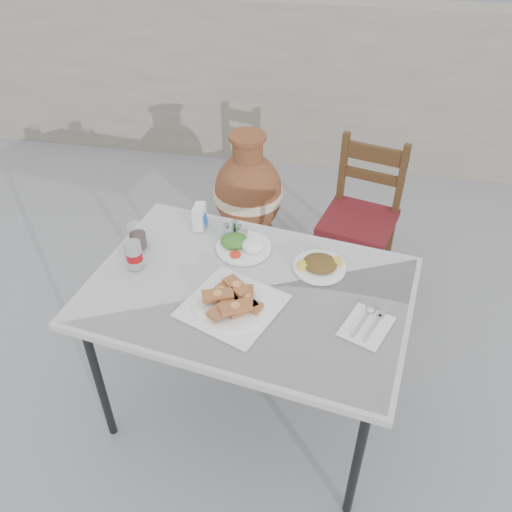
% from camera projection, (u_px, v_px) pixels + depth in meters
% --- Properties ---
extents(ground, '(80.00, 80.00, 0.00)m').
position_uv_depth(ground, '(266.00, 424.00, 2.47)').
color(ground, slate).
rests_on(ground, ground).
extents(cafe_table, '(1.34, 1.01, 0.75)m').
position_uv_depth(cafe_table, '(249.00, 298.00, 2.11)').
color(cafe_table, black).
rests_on(cafe_table, ground).
extents(pide_plate, '(0.43, 0.43, 0.07)m').
position_uv_depth(pide_plate, '(232.00, 300.00, 1.99)').
color(pide_plate, white).
rests_on(pide_plate, cafe_table).
extents(salad_rice_plate, '(0.23, 0.23, 0.06)m').
position_uv_depth(salad_rice_plate, '(243.00, 245.00, 2.25)').
color(salad_rice_plate, white).
rests_on(salad_rice_plate, cafe_table).
extents(salad_chopped_plate, '(0.21, 0.21, 0.05)m').
position_uv_depth(salad_chopped_plate, '(320.00, 265.00, 2.16)').
color(salad_chopped_plate, white).
rests_on(salad_chopped_plate, cafe_table).
extents(soda_can, '(0.07, 0.07, 0.12)m').
position_uv_depth(soda_can, '(134.00, 255.00, 2.14)').
color(soda_can, silver).
rests_on(soda_can, cafe_table).
extents(cola_glass, '(0.08, 0.08, 0.11)m').
position_uv_depth(cola_glass, '(138.00, 237.00, 2.25)').
color(cola_glass, white).
rests_on(cola_glass, cafe_table).
extents(napkin_holder, '(0.06, 0.09, 0.11)m').
position_uv_depth(napkin_holder, '(199.00, 217.00, 2.36)').
color(napkin_holder, white).
rests_on(napkin_holder, cafe_table).
extents(condiment_caddy, '(0.11, 0.09, 0.08)m').
position_uv_depth(condiment_caddy, '(234.00, 232.00, 2.31)').
color(condiment_caddy, '#ADADB4').
rests_on(condiment_caddy, cafe_table).
extents(cutlery_napkin, '(0.21, 0.23, 0.01)m').
position_uv_depth(cutlery_napkin, '(368.00, 323.00, 1.93)').
color(cutlery_napkin, white).
rests_on(cutlery_napkin, cafe_table).
extents(chair, '(0.46, 0.46, 0.86)m').
position_uv_depth(chair, '(360.00, 216.00, 2.98)').
color(chair, '#371F0F').
rests_on(chair, ground).
extents(terracotta_urn, '(0.43, 0.43, 0.74)m').
position_uv_depth(terracotta_urn, '(248.00, 194.00, 3.33)').
color(terracotta_urn, brown).
rests_on(terracotta_urn, ground).
extents(back_wall, '(6.00, 0.25, 1.20)m').
position_uv_depth(back_wall, '(323.00, 87.00, 4.00)').
color(back_wall, gray).
rests_on(back_wall, ground).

